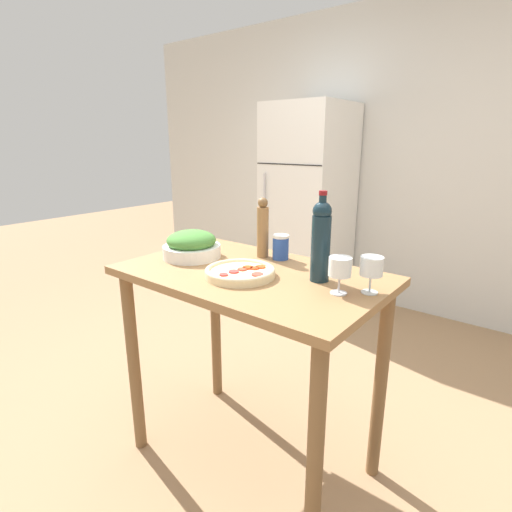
# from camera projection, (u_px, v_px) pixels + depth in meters

# --- Properties ---
(ground_plane) EXTENTS (14.00, 14.00, 0.00)m
(ground_plane) POSITION_uv_depth(u_px,v_px,m) (252.00, 457.00, 1.93)
(ground_plane) COLOR #9E7A56
(wall_back) EXTENTS (6.40, 0.06, 2.60)m
(wall_back) POSITION_uv_depth(u_px,v_px,m) (425.00, 163.00, 3.31)
(wall_back) COLOR silver
(wall_back) RESTS_ON ground_plane
(refrigerator) EXTENTS (0.65, 0.71, 1.79)m
(refrigerator) POSITION_uv_depth(u_px,v_px,m) (308.00, 207.00, 3.65)
(refrigerator) COLOR white
(refrigerator) RESTS_ON ground_plane
(prep_counter) EXTENTS (1.10, 0.68, 0.95)m
(prep_counter) POSITION_uv_depth(u_px,v_px,m) (251.00, 308.00, 1.72)
(prep_counter) COLOR olive
(prep_counter) RESTS_ON ground_plane
(wine_bottle) EXTENTS (0.07, 0.07, 0.35)m
(wine_bottle) POSITION_uv_depth(u_px,v_px,m) (321.00, 240.00, 1.52)
(wine_bottle) COLOR #142833
(wine_bottle) RESTS_ON prep_counter
(wine_glass_near) EXTENTS (0.08, 0.08, 0.14)m
(wine_glass_near) POSITION_uv_depth(u_px,v_px,m) (340.00, 269.00, 1.40)
(wine_glass_near) COLOR silver
(wine_glass_near) RESTS_ON prep_counter
(wine_glass_far) EXTENTS (0.08, 0.08, 0.14)m
(wine_glass_far) POSITION_uv_depth(u_px,v_px,m) (371.00, 268.00, 1.41)
(wine_glass_far) COLOR silver
(wine_glass_far) RESTS_ON prep_counter
(pepper_mill) EXTENTS (0.05, 0.05, 0.28)m
(pepper_mill) POSITION_uv_depth(u_px,v_px,m) (263.00, 229.00, 1.85)
(pepper_mill) COLOR olive
(pepper_mill) RESTS_ON prep_counter
(salad_bowl) EXTENTS (0.27, 0.27, 0.13)m
(salad_bowl) POSITION_uv_depth(u_px,v_px,m) (192.00, 245.00, 1.86)
(salad_bowl) COLOR white
(salad_bowl) RESTS_ON prep_counter
(homemade_pizza) EXTENTS (0.28, 0.28, 0.04)m
(homemade_pizza) POSITION_uv_depth(u_px,v_px,m) (240.00, 272.00, 1.60)
(homemade_pizza) COLOR beige
(homemade_pizza) RESTS_ON prep_counter
(salt_canister) EXTENTS (0.07, 0.07, 0.11)m
(salt_canister) POSITION_uv_depth(u_px,v_px,m) (281.00, 247.00, 1.83)
(salt_canister) COLOR #284CA3
(salt_canister) RESTS_ON prep_counter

